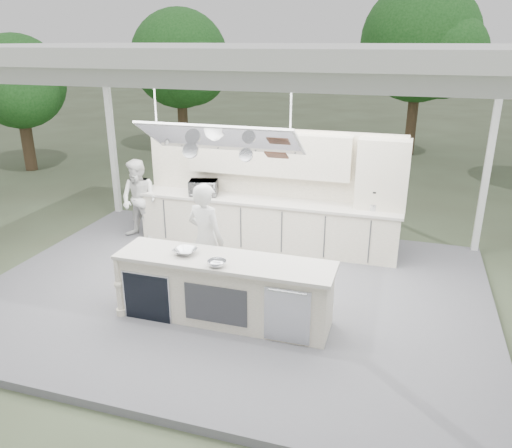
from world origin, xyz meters
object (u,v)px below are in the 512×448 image
(back_counter, at_px, (266,223))
(sous_chef, at_px, (139,200))
(head_chef, at_px, (206,239))
(demo_island, at_px, (223,289))

(back_counter, bearing_deg, sous_chef, -172.10)
(back_counter, xyz_separation_m, head_chef, (-0.36, -2.11, 0.42))
(demo_island, relative_size, back_counter, 0.61)
(back_counter, bearing_deg, head_chef, -99.74)
(back_counter, height_order, sous_chef, sous_chef)
(back_counter, xyz_separation_m, sous_chef, (-2.52, -0.35, 0.33))
(sous_chef, bearing_deg, demo_island, -33.47)
(demo_island, distance_m, head_chef, 0.99)
(back_counter, bearing_deg, demo_island, -86.37)
(demo_island, distance_m, back_counter, 2.82)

